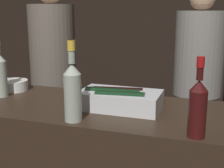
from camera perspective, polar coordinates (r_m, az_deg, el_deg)
The scene contains 8 objects.
wall_back_chalkboard at distance 3.90m, azimuth 11.43°, elevation 12.20°, with size 6.40×0.06×2.80m.
ice_bin_with_bottles at distance 1.60m, azimuth 1.28°, elevation -2.71°, with size 0.41×0.23×0.11m.
bowl_white at distance 2.08m, azimuth -17.65°, elevation -0.18°, with size 0.19×0.19×0.06m.
rose_wine_bottle at distance 1.41m, azimuth -7.22°, elevation -0.94°, with size 0.08×0.08×0.37m.
white_wine_bottle at distance 1.93m, azimuth -19.78°, elevation 1.81°, with size 0.08×0.08×0.34m.
red_wine_bottle_tall at distance 1.27m, azimuth 15.42°, elevation -3.86°, with size 0.07×0.07×0.32m.
person_in_hoodie at distance 2.74m, azimuth 15.38°, elevation 1.48°, with size 0.40×0.40×1.66m.
person_blond_tee at distance 2.83m, azimuth -10.68°, elevation 2.75°, with size 0.40×0.40×1.72m.
Camera 1 is at (0.51, -1.16, 1.45)m, focal length 50.00 mm.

